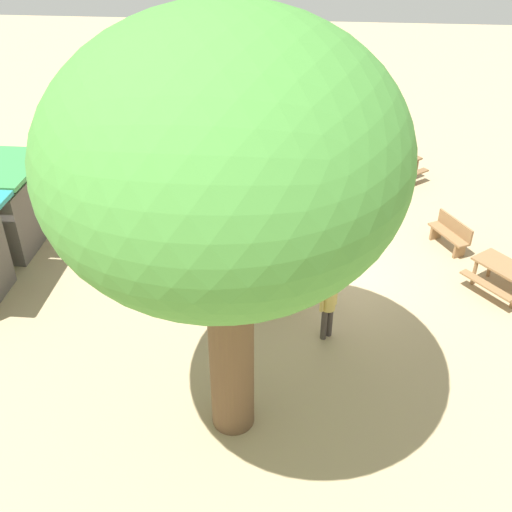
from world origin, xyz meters
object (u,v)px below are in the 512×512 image
Objects in this scene: person_handler at (328,304)px; shade_tree_main at (226,159)px; market_stall_green at (1,211)px; feed_bucket at (217,291)px; wooden_bench at (451,233)px; picnic_table_near at (398,164)px; elephant at (277,257)px; picnic_table_far at (504,272)px.

shade_tree_main reaches higher than person_handler.
market_stall_green is at bearing 27.07° from person_handler.
feed_bucket is at bearing -106.40° from market_stall_green.
picnic_table_near is at bearing -14.24° from wooden_bench.
person_handler is at bearing -146.33° from picnic_table_near.
shade_tree_main is 10.21m from market_stall_green.
picnic_table_near is at bearing -65.19° from market_stall_green.
picnic_table_near is 5.84× the size of feed_bucket.
elephant reaches higher than feed_bucket.
market_stall_green reaches higher than elephant.
shade_tree_main reaches higher than elephant.
feed_bucket is at bearing 12.81° from shade_tree_main.
elephant is at bearing 90.34° from wooden_bench.
elephant is at bearing -6.15° from person_handler.
picnic_table_far reaches higher than feed_bucket.
market_stall_green is 6.58m from feed_bucket.
market_stall_green is at bearing 66.72° from wooden_bench.
picnic_table_near is 12.59m from market_stall_green.
market_stall_green is (1.51, 7.73, 0.08)m from elephant.
picnic_table_near is at bearing -36.05° from feed_bucket.
picnic_table_near is (6.79, -3.69, -0.47)m from elephant.
picnic_table_near is 0.83× the size of market_stall_green.
market_stall_green is at bearing 46.48° from picnic_table_far.
picnic_table_far is 13.45m from market_stall_green.
market_stall_green reaches higher than picnic_table_far.
wooden_bench is 4.36m from picnic_table_near.
elephant is at bearing -77.78° from feed_bucket.
market_stall_green is at bearing 153.04° from elephant.
person_handler is at bearing -68.35° from elephant.
shade_tree_main is 5.45× the size of wooden_bench.
elephant is at bearing 56.11° from picnic_table_far.
shade_tree_main is at bearing -167.19° from feed_bucket.
market_stall_green is (5.80, 7.14, -4.44)m from shade_tree_main.
elephant reaches higher than picnic_table_near.
shade_tree_main is at bearing -151.22° from picnic_table_near.
person_handler is 1.14× the size of wooden_bench.
feed_bucket is at bearing -166.16° from picnic_table_near.
shade_tree_main is 6.77m from feed_bucket.
wooden_bench reaches higher than feed_bucket.
feed_bucket is (-0.87, 7.16, -0.43)m from picnic_table_far.
market_stall_green is (0.97, 13.40, 0.55)m from picnic_table_far.
market_stall_green reaches higher than picnic_table_near.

